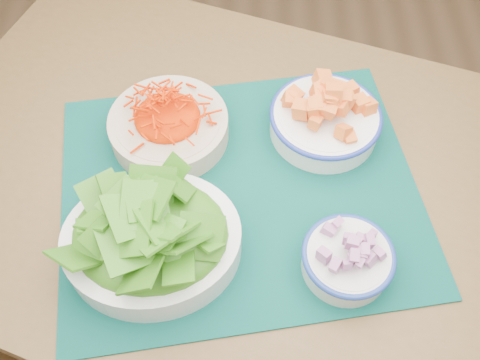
{
  "coord_description": "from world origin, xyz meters",
  "views": [
    {
      "loc": [
        -0.22,
        -0.73,
        1.52
      ],
      "look_at": [
        -0.23,
        -0.24,
        0.78
      ],
      "focal_mm": 40.0,
      "sensor_mm": 36.0,
      "label": 1
    }
  ],
  "objects_px": {
    "placemat": "(240,190)",
    "carrot_bowl": "(168,122)",
    "squash_bowl": "(326,114)",
    "onion_bowl": "(348,257)",
    "table": "(244,206)",
    "lettuce_bowl": "(150,233)"
  },
  "relations": [
    {
      "from": "carrot_bowl",
      "to": "placemat",
      "type": "bearing_deg",
      "value": -41.7
    },
    {
      "from": "carrot_bowl",
      "to": "lettuce_bowl",
      "type": "relative_size",
      "value": 0.85
    },
    {
      "from": "table",
      "to": "lettuce_bowl",
      "type": "relative_size",
      "value": 4.7
    },
    {
      "from": "squash_bowl",
      "to": "onion_bowl",
      "type": "relative_size",
      "value": 1.24
    },
    {
      "from": "placemat",
      "to": "squash_bowl",
      "type": "bearing_deg",
      "value": 31.44
    },
    {
      "from": "placemat",
      "to": "onion_bowl",
      "type": "distance_m",
      "value": 0.22
    },
    {
      "from": "onion_bowl",
      "to": "carrot_bowl",
      "type": "bearing_deg",
      "value": 139.05
    },
    {
      "from": "table",
      "to": "onion_bowl",
      "type": "bearing_deg",
      "value": -27.23
    },
    {
      "from": "placemat",
      "to": "carrot_bowl",
      "type": "relative_size",
      "value": 2.36
    },
    {
      "from": "carrot_bowl",
      "to": "onion_bowl",
      "type": "xyz_separation_m",
      "value": [
        0.29,
        -0.25,
        -0.0
      ]
    },
    {
      "from": "table",
      "to": "squash_bowl",
      "type": "height_order",
      "value": "squash_bowl"
    },
    {
      "from": "carrot_bowl",
      "to": "lettuce_bowl",
      "type": "bearing_deg",
      "value": -90.71
    },
    {
      "from": "placemat",
      "to": "table",
      "type": "bearing_deg",
      "value": 65.11
    },
    {
      "from": "placemat",
      "to": "carrot_bowl",
      "type": "xyz_separation_m",
      "value": [
        -0.13,
        0.11,
        0.04
      ]
    },
    {
      "from": "table",
      "to": "squash_bowl",
      "type": "xyz_separation_m",
      "value": [
        0.14,
        0.1,
        0.15
      ]
    },
    {
      "from": "placemat",
      "to": "carrot_bowl",
      "type": "height_order",
      "value": "carrot_bowl"
    },
    {
      "from": "placemat",
      "to": "onion_bowl",
      "type": "bearing_deg",
      "value": -50.13
    },
    {
      "from": "placemat",
      "to": "squash_bowl",
      "type": "height_order",
      "value": "squash_bowl"
    },
    {
      "from": "squash_bowl",
      "to": "lettuce_bowl",
      "type": "bearing_deg",
      "value": -138.41
    },
    {
      "from": "placemat",
      "to": "lettuce_bowl",
      "type": "height_order",
      "value": "lettuce_bowl"
    },
    {
      "from": "table",
      "to": "carrot_bowl",
      "type": "height_order",
      "value": "carrot_bowl"
    },
    {
      "from": "carrot_bowl",
      "to": "lettuce_bowl",
      "type": "distance_m",
      "value": 0.23
    }
  ]
}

